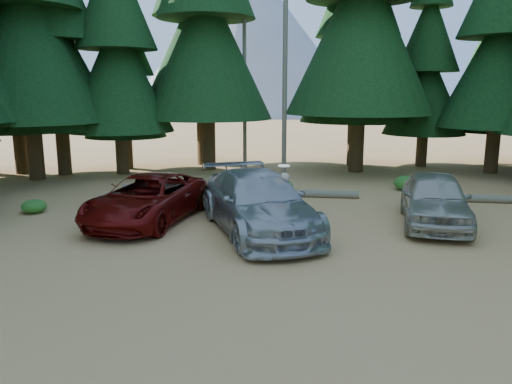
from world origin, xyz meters
TOP-DOWN VIEW (x-y plane):
  - ground at (0.00, 0.00)m, footprint 160.00×160.00m
  - forest_belt_north at (0.00, 15.00)m, footprint 36.00×7.00m
  - snag_front at (0.80, 14.50)m, footprint 0.24×0.24m
  - snag_back at (-1.20, 16.00)m, footprint 0.20×0.20m
  - mountain_peak at (-2.59, 88.23)m, footprint 48.00×50.00m
  - red_pickup at (-4.46, 5.03)m, footprint 3.98×5.99m
  - silver_minivan_center at (-0.89, 3.73)m, footprint 4.10×6.67m
  - silver_minivan_right at (4.77, 4.40)m, footprint 3.22×5.26m
  - frisbee_player at (-0.11, 3.75)m, footprint 0.65×0.49m
  - log_left at (-4.38, 10.26)m, footprint 4.19×0.57m
  - log_mid at (1.54, 8.66)m, footprint 3.54×0.86m
  - log_right at (8.26, 7.46)m, footprint 4.57×1.10m
  - shrub_far_left at (-8.70, 6.36)m, footprint 0.86×0.86m
  - shrub_left at (-5.95, 8.38)m, footprint 0.92×0.92m
  - shrub_center_left at (-2.43, 6.96)m, footprint 1.22×1.22m
  - shrub_center_right at (0.35, 9.88)m, footprint 0.92×0.92m
  - shrub_right at (5.42, 6.80)m, footprint 1.14×1.14m
  - shrub_far_right at (5.76, 10.00)m, footprint 1.16×1.16m

SIDE VIEW (x-z plane):
  - ground at x=0.00m, z-range 0.00..0.00m
  - forest_belt_north at x=0.00m, z-range -11.00..11.00m
  - log_mid at x=1.54m, z-range 0.00..0.29m
  - log_right at x=8.26m, z-range 0.00..0.29m
  - log_left at x=-4.38m, z-range 0.00..0.30m
  - shrub_far_left at x=-8.70m, z-range 0.00..0.47m
  - shrub_left at x=-5.95m, z-range 0.00..0.51m
  - shrub_center_right at x=0.35m, z-range 0.00..0.51m
  - shrub_right at x=5.42m, z-range 0.00..0.63m
  - shrub_far_right at x=5.76m, z-range 0.00..0.64m
  - shrub_center_left at x=-2.43m, z-range 0.00..0.67m
  - red_pickup at x=-4.46m, z-range 0.00..1.53m
  - silver_minivan_right at x=4.77m, z-range 0.00..1.67m
  - silver_minivan_center at x=-0.89m, z-range 0.00..1.80m
  - frisbee_player at x=-0.11m, z-range 0.11..1.94m
  - snag_back at x=-1.20m, z-range 0.00..10.00m
  - snag_front at x=0.80m, z-range 0.00..12.00m
  - mountain_peak at x=-2.59m, z-range -1.29..26.71m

